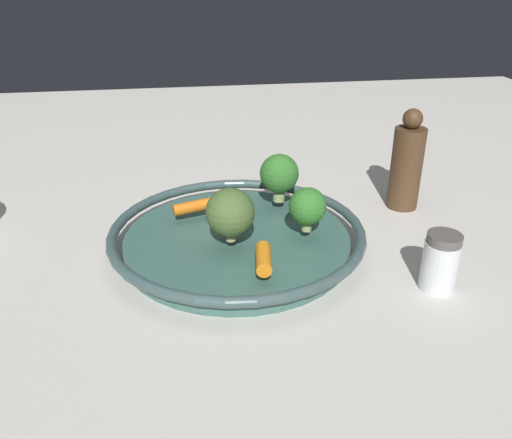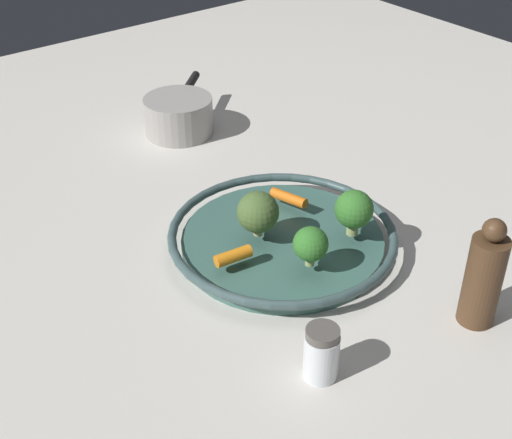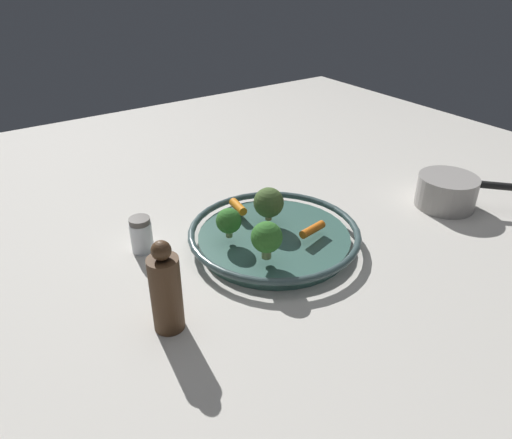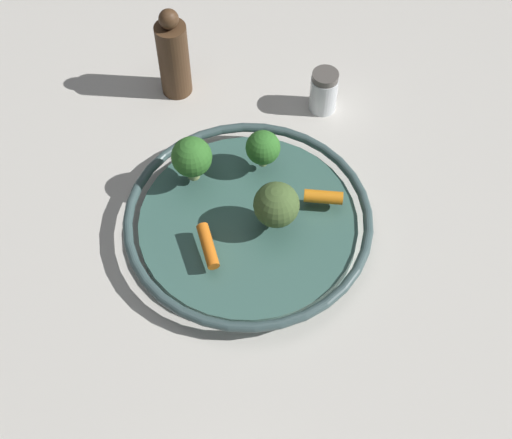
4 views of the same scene
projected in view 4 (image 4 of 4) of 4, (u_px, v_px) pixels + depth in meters
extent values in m
plane|color=beige|center=(248.00, 230.00, 0.97)|extent=(2.00, 2.00, 0.00)
cylinder|color=#3D665B|center=(248.00, 225.00, 0.96)|extent=(0.29, 0.29, 0.02)
torus|color=#3B5152|center=(248.00, 218.00, 0.95)|extent=(0.33, 0.33, 0.01)
cylinder|color=orange|center=(323.00, 197.00, 0.95)|extent=(0.02, 0.05, 0.02)
cylinder|color=orange|center=(208.00, 246.00, 0.90)|extent=(0.06, 0.03, 0.02)
cylinder|color=#97A966|center=(263.00, 160.00, 0.98)|extent=(0.01, 0.01, 0.01)
sphere|color=#33752A|center=(263.00, 148.00, 0.96)|extent=(0.05, 0.05, 0.05)
cylinder|color=tan|center=(276.00, 219.00, 0.93)|extent=(0.01, 0.01, 0.01)
sphere|color=#486330|center=(276.00, 205.00, 0.90)|extent=(0.06, 0.06, 0.06)
cylinder|color=#98A866|center=(193.00, 172.00, 0.97)|extent=(0.02, 0.02, 0.02)
sphere|color=#34742A|center=(192.00, 157.00, 0.94)|extent=(0.05, 0.05, 0.05)
cylinder|color=silver|center=(323.00, 94.00, 1.07)|extent=(0.04, 0.04, 0.06)
cylinder|color=#56514C|center=(325.00, 77.00, 1.04)|extent=(0.04, 0.04, 0.01)
cylinder|color=#4C331E|center=(174.00, 60.00, 1.07)|extent=(0.05, 0.05, 0.12)
sphere|color=#4C331E|center=(169.00, 19.00, 1.00)|extent=(0.03, 0.03, 0.03)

